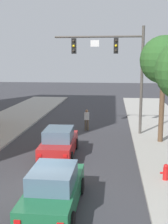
{
  "coord_description": "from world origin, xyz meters",
  "views": [
    {
      "loc": [
        2.7,
        -10.39,
        5.3
      ],
      "look_at": [
        0.76,
        7.87,
        2.0
      ],
      "focal_mm": 45.69,
      "sensor_mm": 36.0,
      "label": 1
    }
  ],
  "objects": [
    {
      "name": "car_lead_red",
      "position": [
        -0.34,
        4.89,
        0.72
      ],
      "size": [
        1.93,
        4.28,
        1.6
      ],
      "color": "#B21E1E",
      "rests_on": "ground"
    },
    {
      "name": "pedestrian_crossing_road",
      "position": [
        0.64,
        10.93,
        0.91
      ],
      "size": [
        0.36,
        0.22,
        1.64
      ],
      "color": "brown",
      "rests_on": "ground"
    },
    {
      "name": "car_following_green",
      "position": [
        0.61,
        -1.0,
        0.72
      ],
      "size": [
        1.85,
        4.25,
        1.6
      ],
      "color": "#1E663D",
      "rests_on": "ground"
    },
    {
      "name": "fire_hydrant",
      "position": [
        5.02,
        1.73,
        0.51
      ],
      "size": [
        0.48,
        0.24,
        0.72
      ],
      "color": "red",
      "rests_on": "sidewalk_right"
    },
    {
      "name": "traffic_signal_mast",
      "position": [
        2.87,
        9.86,
        5.32
      ],
      "size": [
        6.21,
        0.38,
        7.5
      ],
      "color": "#514C47",
      "rests_on": "sidewalk_right"
    },
    {
      "name": "ground_plane",
      "position": [
        0.0,
        0.0,
        0.0
      ],
      "size": [
        120.0,
        120.0,
        0.0
      ],
      "primitive_type": "plane",
      "color": "#38383D"
    },
    {
      "name": "street_tree_second",
      "position": [
        5.73,
        7.92,
        5.32
      ],
      "size": [
        2.99,
        2.99,
        6.72
      ],
      "color": "brown",
      "rests_on": "sidewalk_right"
    }
  ]
}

